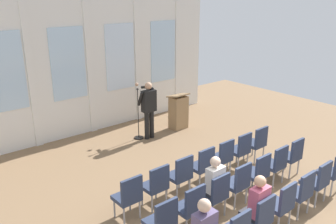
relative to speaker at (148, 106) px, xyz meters
name	(u,v)px	position (x,y,z in m)	size (l,w,h in m)	color
ground_plane	(264,220)	(-0.77, -4.69, -1.00)	(16.48, 16.48, 0.00)	#846647
rear_partition	(96,61)	(-0.73, 1.64, 1.20)	(8.75, 0.14, 4.39)	silver
speaker	(148,106)	(0.00, 0.00, 0.00)	(0.50, 0.69, 1.72)	black
mic_stand	(139,128)	(-0.25, 0.18, -0.66)	(0.28, 0.28, 1.55)	black
lectern	(178,112)	(1.22, 0.05, -0.45)	(0.60, 0.48, 1.16)	#93724C
chair_r0_c0	(129,195)	(-2.74, -3.00, -0.47)	(0.46, 0.44, 0.94)	#99999E
chair_r0_c1	(156,184)	(-2.09, -3.00, -0.47)	(0.46, 0.44, 0.94)	#99999E
chair_r0_c2	(181,173)	(-1.43, -3.00, -0.47)	(0.46, 0.44, 0.94)	#99999E
chair_r0_c3	(203,164)	(-0.77, -3.00, -0.47)	(0.46, 0.44, 0.94)	#99999E
chair_r0_c4	(223,156)	(-0.11, -3.00, -0.47)	(0.46, 0.44, 0.94)	#99999E
chair_r0_c5	(241,148)	(0.55, -3.00, -0.47)	(0.46, 0.44, 0.94)	#99999E
chair_r0_c6	(257,142)	(1.21, -3.00, -0.47)	(0.46, 0.44, 0.94)	#99999E
chair_r1_c0	(162,220)	(-2.74, -4.00, -0.47)	(0.46, 0.44, 0.94)	#99999E
chair_r1_c1	(191,205)	(-2.09, -4.00, -0.47)	(0.46, 0.44, 0.94)	#99999E
chair_r1_c2	(216,193)	(-1.43, -4.00, -0.47)	(0.46, 0.44, 0.94)	#99999E
audience_r1_c2	(213,183)	(-1.43, -3.92, -0.29)	(0.36, 0.39, 1.27)	#2D2D33
chair_r1_c3	(238,182)	(-0.77, -4.00, -0.47)	(0.46, 0.44, 0.94)	#99999E
chair_r1_c4	(258,172)	(-0.11, -4.00, -0.47)	(0.46, 0.44, 0.94)	#99999E
chair_r1_c5	(276,163)	(0.55, -4.00, -0.47)	(0.46, 0.44, 0.94)	#99999E
chair_r1_c6	(292,154)	(1.21, -4.00, -0.47)	(0.46, 0.44, 0.94)	#99999E
chair_r2_c2	(259,217)	(-1.43, -5.00, -0.47)	(0.46, 0.44, 0.94)	#99999E
audience_r2_c2	(256,205)	(-1.43, -4.92, -0.28)	(0.36, 0.39, 1.29)	#2D2D33
chair_r2_c3	(281,203)	(-0.77, -5.00, -0.47)	(0.46, 0.44, 0.94)	#99999E
chair_r2_c4	(301,190)	(-0.11, -5.00, -0.47)	(0.46, 0.44, 0.94)	#99999E
chair_r2_c5	(318,180)	(0.55, -5.00, -0.47)	(0.46, 0.44, 0.94)	#99999E
chair_r2_c6	(334,170)	(1.21, -5.00, -0.47)	(0.46, 0.44, 0.94)	#99999E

